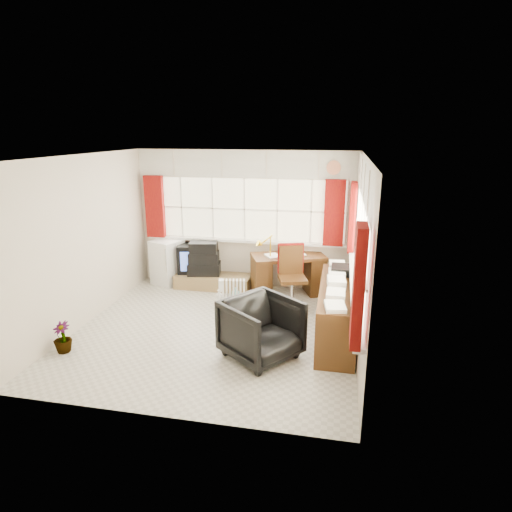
{
  "coord_description": "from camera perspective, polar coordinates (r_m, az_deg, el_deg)",
  "views": [
    {
      "loc": [
        1.7,
        -5.48,
        2.83
      ],
      "look_at": [
        0.49,
        0.55,
        1.01
      ],
      "focal_mm": 30.0,
      "sensor_mm": 36.0,
      "label": 1
    }
  ],
  "objects": [
    {
      "name": "desk",
      "position": [
        7.6,
        4.29,
        -2.21
      ],
      "size": [
        1.4,
        1.04,
        0.76
      ],
      "color": "#4E2912",
      "rests_on": "ground"
    },
    {
      "name": "tv_bench",
      "position": [
        8.01,
        -5.71,
        -3.36
      ],
      "size": [
        1.4,
        0.5,
        0.25
      ],
      "primitive_type": "cube",
      "color": "olive",
      "rests_on": "ground"
    },
    {
      "name": "spray_bottle_a",
      "position": [
        7.12,
        -4.92,
        -5.63
      ],
      "size": [
        0.14,
        0.14,
        0.32
      ],
      "primitive_type": "imported",
      "rotation": [
        0.0,
        0.0,
        -0.13
      ],
      "color": "white",
      "rests_on": "ground"
    },
    {
      "name": "mini_fridge",
      "position": [
        8.29,
        -11.69,
        -0.77
      ],
      "size": [
        0.66,
        0.66,
        0.84
      ],
      "color": "white",
      "rests_on": "ground"
    },
    {
      "name": "office_chair",
      "position": [
        5.52,
        0.72,
        -9.72
      ],
      "size": [
        1.19,
        1.19,
        0.78
      ],
      "primitive_type": "imported",
      "rotation": [
        0.0,
        0.0,
        0.91
      ],
      "color": "black",
      "rests_on": "ground"
    },
    {
      "name": "task_chair",
      "position": [
        7.04,
        4.74,
        -2.4
      ],
      "size": [
        0.55,
        0.57,
        1.05
      ],
      "color": "black",
      "rests_on": "ground"
    },
    {
      "name": "window_right",
      "position": [
        5.8,
        13.11,
        -2.94
      ],
      "size": [
        0.12,
        3.7,
        3.6
      ],
      "color": "#FFF5C9",
      "rests_on": "room_walls"
    },
    {
      "name": "room_walls",
      "position": [
        5.89,
        -5.78,
        3.33
      ],
      "size": [
        4.0,
        4.0,
        4.0
      ],
      "color": "beige",
      "rests_on": "ground"
    },
    {
      "name": "window_back",
      "position": [
        7.84,
        -1.56,
        2.55
      ],
      "size": [
        3.7,
        0.12,
        3.6
      ],
      "color": "#FFF5C9",
      "rests_on": "room_walls"
    },
    {
      "name": "radiator",
      "position": [
        6.89,
        -2.99,
        -5.76
      ],
      "size": [
        0.39,
        0.22,
        0.56
      ],
      "color": "white",
      "rests_on": "ground"
    },
    {
      "name": "file_tray",
      "position": [
        6.55,
        11.25,
        -1.83
      ],
      "size": [
        0.28,
        0.36,
        0.12
      ],
      "primitive_type": "cube",
      "rotation": [
        0.0,
        0.0,
        -0.01
      ],
      "color": "black",
      "rests_on": "credenza"
    },
    {
      "name": "ground",
      "position": [
        6.4,
        -5.39,
        -9.87
      ],
      "size": [
        4.0,
        4.0,
        0.0
      ],
      "primitive_type": "plane",
      "color": "beige",
      "rests_on": "ground"
    },
    {
      "name": "spray_bottle_b",
      "position": [
        7.48,
        -2.73,
        -4.95
      ],
      "size": [
        0.13,
        0.13,
        0.21
      ],
      "primitive_type": "imported",
      "rotation": [
        0.0,
        0.0,
        -0.5
      ],
      "color": "#86C8C3",
      "rests_on": "ground"
    },
    {
      "name": "credenza",
      "position": [
        6.18,
        10.73,
        -7.04
      ],
      "size": [
        0.5,
        2.0,
        0.85
      ],
      "color": "#4E2912",
      "rests_on": "ground"
    },
    {
      "name": "flower_vase",
      "position": [
        6.26,
        -24.41,
        -9.85
      ],
      "size": [
        0.27,
        0.27,
        0.42
      ],
      "primitive_type": "imported",
      "rotation": [
        0.0,
        0.0,
        -0.18
      ],
      "color": "black",
      "rests_on": "ground"
    },
    {
      "name": "crt_tv",
      "position": [
        8.16,
        -8.2,
        -0.18
      ],
      "size": [
        0.68,
        0.65,
        0.53
      ],
      "color": "black",
      "rests_on": "tv_bench"
    },
    {
      "name": "overhead_cabinets",
      "position": [
        6.53,
        5.02,
        11.3
      ],
      "size": [
        3.98,
        3.98,
        0.48
      ],
      "color": "silver",
      "rests_on": "room_walls"
    },
    {
      "name": "curtains",
      "position": [
        6.6,
        4.32,
        4.39
      ],
      "size": [
        3.83,
        3.83,
        1.15
      ],
      "color": "maroon",
      "rests_on": "room_walls"
    },
    {
      "name": "desk_lamp",
      "position": [
        7.26,
        1.93,
        1.87
      ],
      "size": [
        0.17,
        0.16,
        0.4
      ],
      "color": "#DAB009",
      "rests_on": "desk"
    },
    {
      "name": "hifi_stack",
      "position": [
        7.95,
        -6.96,
        -0.41
      ],
      "size": [
        0.65,
        0.48,
        0.62
      ],
      "color": "black",
      "rests_on": "tv_bench"
    }
  ]
}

